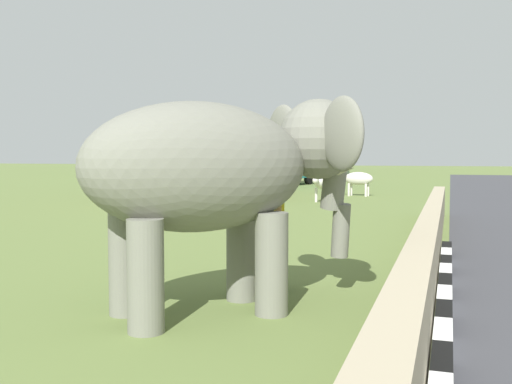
{
  "coord_description": "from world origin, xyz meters",
  "views": [
    {
      "loc": [
        -5.59,
        4.11,
        2.11
      ],
      "look_at": [
        2.08,
        6.64,
        1.6
      ],
      "focal_mm": 41.49,
      "sensor_mm": 36.0,
      "label": 1
    }
  ],
  "objects": [
    {
      "name": "person_handler",
      "position": [
        3.2,
        6.73,
        0.93
      ],
      "size": [
        0.58,
        0.45,
        1.66
      ],
      "color": "navy",
      "rests_on": "ground_plane"
    },
    {
      "name": "cow_mid",
      "position": [
        24.61,
        8.59,
        0.87
      ],
      "size": [
        0.87,
        1.93,
        1.23
      ],
      "color": "beige",
      "rests_on": "ground_plane"
    },
    {
      "name": "elephant",
      "position": [
        1.74,
        6.98,
        1.9
      ],
      "size": [
        3.84,
        3.83,
        2.91
      ],
      "color": "slate",
      "rests_on": "ground_plane"
    },
    {
      "name": "barrier_parapet",
      "position": [
        2.0,
        4.45,
        0.5
      ],
      "size": [
        28.0,
        0.36,
        1.0
      ],
      "primitive_type": "cube",
      "color": "tan",
      "rests_on": "ground_plane"
    },
    {
      "name": "bus_teal",
      "position": [
        32.95,
        15.33,
        2.08
      ],
      "size": [
        8.88,
        4.15,
        3.5
      ],
      "color": "teal",
      "rests_on": "ground_plane"
    },
    {
      "name": "hill_east",
      "position": [
        55.0,
        27.79,
        0.0
      ],
      "size": [
        34.03,
        27.22,
        12.83
      ],
      "color": "slate",
      "rests_on": "ground_plane"
    },
    {
      "name": "cow_near",
      "position": [
        20.5,
        9.51,
        0.87
      ],
      "size": [
        1.93,
        0.87,
        1.23
      ],
      "color": "beige",
      "rests_on": "ground_plane"
    },
    {
      "name": "bus_orange",
      "position": [
        22.92,
        15.93,
        2.08
      ],
      "size": [
        9.58,
        4.05,
        3.5
      ],
      "color": "orange",
      "rests_on": "ground_plane"
    }
  ]
}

